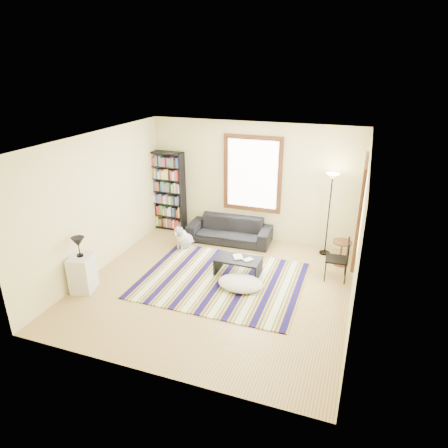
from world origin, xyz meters
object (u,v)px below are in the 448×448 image
(coffee_table, at_px, (238,266))
(white_cabinet, at_px, (83,273))
(folding_chair, at_px, (337,259))
(sofa, at_px, (230,230))
(floor_lamp, at_px, (329,215))
(side_table, at_px, (341,253))
(floor_cushion, at_px, (240,283))
(bookshelf, at_px, (167,191))
(dog, at_px, (185,236))

(coffee_table, distance_m, white_cabinet, 3.00)
(folding_chair, bearing_deg, sofa, 155.32)
(coffee_table, bearing_deg, floor_lamp, 45.34)
(floor_lamp, relative_size, folding_chair, 2.16)
(coffee_table, bearing_deg, side_table, 30.68)
(floor_cushion, relative_size, side_table, 1.61)
(coffee_table, bearing_deg, floor_cushion, -67.32)
(side_table, height_order, white_cabinet, white_cabinet)
(side_table, bearing_deg, folding_chair, -94.37)
(bookshelf, height_order, white_cabinet, bookshelf)
(floor_lamp, bearing_deg, coffee_table, -134.66)
(sofa, xyz_separation_m, dog, (-0.86, -0.67, -0.01))
(side_table, bearing_deg, floor_lamp, 130.21)
(floor_cushion, relative_size, white_cabinet, 1.24)
(bookshelf, relative_size, white_cabinet, 2.86)
(folding_chair, bearing_deg, floor_lamp, 102.65)
(floor_lamp, xyz_separation_m, dog, (-3.11, -0.77, -0.65))
(side_table, bearing_deg, bookshelf, 172.13)
(bookshelf, bearing_deg, coffee_table, -35.47)
(bookshelf, height_order, floor_lamp, bookshelf)
(sofa, xyz_separation_m, white_cabinet, (-1.89, -3.01, 0.06))
(folding_chair, bearing_deg, floor_cushion, -152.99)
(white_cabinet, height_order, dog, white_cabinet)
(bookshelf, relative_size, floor_lamp, 1.08)
(coffee_table, distance_m, floor_lamp, 2.34)
(side_table, distance_m, dog, 3.49)
(white_cabinet, bearing_deg, dog, 51.24)
(sofa, distance_m, dog, 1.09)
(bookshelf, relative_size, side_table, 3.70)
(floor_lamp, height_order, folding_chair, floor_lamp)
(floor_cushion, xyz_separation_m, folding_chair, (1.67, 0.99, 0.32))
(floor_cushion, xyz_separation_m, dog, (-1.76, 1.31, 0.17))
(side_table, bearing_deg, floor_cushion, -136.31)
(floor_lamp, distance_m, white_cabinet, 5.20)
(bookshelf, bearing_deg, white_cabinet, -92.22)
(folding_chair, relative_size, dog, 1.54)
(folding_chair, relative_size, white_cabinet, 1.23)
(folding_chair, height_order, dog, folding_chair)
(bookshelf, xyz_separation_m, folding_chair, (4.32, -1.26, -0.57))
(floor_cushion, xyz_separation_m, white_cabinet, (-2.78, -1.03, 0.24))
(bookshelf, bearing_deg, dog, -46.22)
(side_table, distance_m, folding_chair, 0.67)
(white_cabinet, distance_m, dog, 2.56)
(bookshelf, distance_m, side_table, 4.47)
(floor_cushion, bearing_deg, folding_chair, 30.61)
(floor_cushion, height_order, floor_lamp, floor_lamp)
(folding_chair, bearing_deg, side_table, 82.03)
(bookshelf, xyz_separation_m, floor_lamp, (4.01, -0.17, -0.07))
(bookshelf, relative_size, coffee_table, 2.22)
(white_cabinet, bearing_deg, coffee_table, 15.65)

